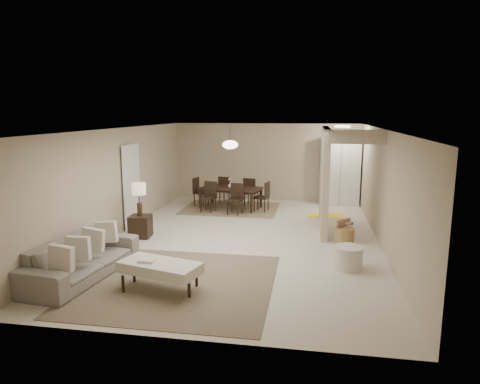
% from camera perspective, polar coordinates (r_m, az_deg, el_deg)
% --- Properties ---
extents(floor, '(9.00, 9.00, 0.00)m').
position_cam_1_polar(floor, '(9.89, 0.58, -6.23)').
color(floor, beige).
rests_on(floor, ground).
extents(ceiling, '(9.00, 9.00, 0.00)m').
position_cam_1_polar(ceiling, '(9.47, 0.61, 8.41)').
color(ceiling, white).
rests_on(ceiling, back_wall).
extents(back_wall, '(6.00, 0.00, 6.00)m').
position_cam_1_polar(back_wall, '(14.02, 3.47, 4.00)').
color(back_wall, tan).
rests_on(back_wall, floor).
extents(left_wall, '(0.00, 9.00, 9.00)m').
position_cam_1_polar(left_wall, '(10.49, -15.82, 1.35)').
color(left_wall, tan).
rests_on(left_wall, floor).
extents(right_wall, '(0.00, 9.00, 9.00)m').
position_cam_1_polar(right_wall, '(9.61, 18.56, 0.38)').
color(right_wall, tan).
rests_on(right_wall, floor).
extents(partition, '(0.15, 2.50, 2.50)m').
position_cam_1_polar(partition, '(10.72, 11.20, 1.76)').
color(partition, tan).
rests_on(partition, floor).
extents(doorway, '(0.04, 0.90, 2.04)m').
position_cam_1_polar(doorway, '(11.05, -14.30, 0.68)').
color(doorway, black).
rests_on(doorway, floor).
extents(pantry_cabinet, '(1.20, 0.55, 2.10)m').
position_cam_1_polar(pantry_cabinet, '(13.65, 13.17, 2.71)').
color(pantry_cabinet, white).
rests_on(pantry_cabinet, floor).
extents(flush_light, '(0.44, 0.44, 0.05)m').
position_cam_1_polar(flush_light, '(12.58, 13.48, 8.50)').
color(flush_light, white).
rests_on(flush_light, ceiling).
extents(living_rug, '(3.20, 3.20, 0.01)m').
position_cam_1_polar(living_rug, '(7.50, -8.26, -11.93)').
color(living_rug, brown).
rests_on(living_rug, floor).
extents(sofa, '(2.46, 1.19, 0.69)m').
position_cam_1_polar(sofa, '(8.07, -20.35, -8.28)').
color(sofa, gray).
rests_on(sofa, floor).
extents(ottoman_bench, '(1.43, 0.94, 0.47)m').
position_cam_1_polar(ottoman_bench, '(7.16, -10.62, -9.90)').
color(ottoman_bench, silver).
rests_on(ottoman_bench, living_rug).
extents(side_table, '(0.51, 0.51, 0.51)m').
position_cam_1_polar(side_table, '(10.21, -13.13, -4.48)').
color(side_table, black).
rests_on(side_table, floor).
extents(table_lamp, '(0.32, 0.32, 0.76)m').
position_cam_1_polar(table_lamp, '(10.03, -13.33, 0.04)').
color(table_lamp, '#412F1B').
rests_on(table_lamp, side_table).
extents(round_pouf, '(0.54, 0.54, 0.42)m').
position_cam_1_polar(round_pouf, '(8.25, 14.24, -8.50)').
color(round_pouf, silver).
rests_on(round_pouf, floor).
extents(wicker_basket, '(0.50, 0.50, 0.36)m').
position_cam_1_polar(wicker_basket, '(9.73, 13.73, -5.71)').
color(wicker_basket, olive).
rests_on(wicker_basket, floor).
extents(dining_rug, '(2.80, 2.10, 0.01)m').
position_cam_1_polar(dining_rug, '(12.88, -1.28, -2.20)').
color(dining_rug, '#7B634C').
rests_on(dining_rug, floor).
extents(dining_table, '(1.98, 1.38, 0.64)m').
position_cam_1_polar(dining_table, '(12.81, -1.29, -0.84)').
color(dining_table, black).
rests_on(dining_table, dining_rug).
extents(dining_chairs, '(2.38, 1.93, 0.88)m').
position_cam_1_polar(dining_chairs, '(12.79, -1.29, -0.31)').
color(dining_chairs, black).
rests_on(dining_chairs, dining_rug).
extents(vase, '(0.16, 0.16, 0.16)m').
position_cam_1_polar(vase, '(12.74, -1.30, 0.92)').
color(vase, white).
rests_on(vase, dining_table).
extents(yellow_mat, '(1.01, 0.64, 0.01)m').
position_cam_1_polar(yellow_mat, '(12.22, 11.38, -3.11)').
color(yellow_mat, yellow).
rests_on(yellow_mat, floor).
extents(pendant_light, '(0.46, 0.46, 0.71)m').
position_cam_1_polar(pendant_light, '(12.59, -1.32, 6.33)').
color(pendant_light, '#412F1B').
rests_on(pendant_light, ceiling).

